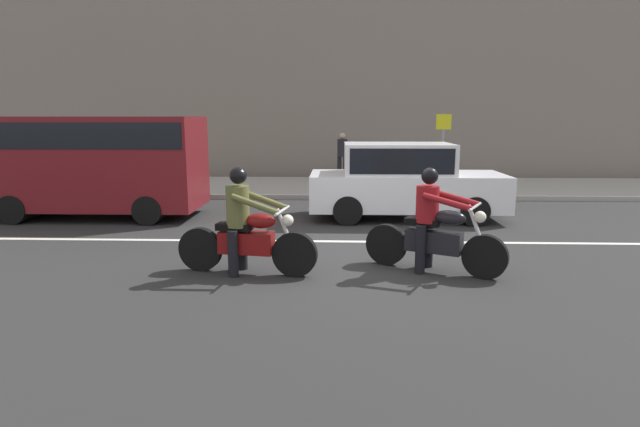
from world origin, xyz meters
TOP-DOWN VIEW (x-y plane):
  - ground_plane at (0.00, 0.00)m, footprint 80.00×80.00m
  - sidewalk_slab at (0.00, 8.00)m, footprint 40.00×4.40m
  - building_facade at (0.00, 11.40)m, footprint 40.00×1.40m
  - lane_marking_stripe at (-0.91, 0.90)m, footprint 18.00×0.14m
  - motorcycle_with_rider_crimson at (1.04, -0.93)m, footprint 1.99×1.12m
  - motorcycle_with_rider_olive at (-1.75, -1.13)m, footprint 2.13×0.74m
  - parked_sedan_white at (1.10, 3.22)m, footprint 4.37×1.82m
  - parked_van_maroon at (-5.98, 3.14)m, footprint 4.80×1.96m
  - street_sign_post at (2.72, 7.00)m, footprint 0.44×0.08m
  - pedestrian_bystander at (-0.24, 8.90)m, footprint 0.34×0.34m

SIDE VIEW (x-z plane):
  - ground_plane at x=0.00m, z-range 0.00..0.00m
  - lane_marking_stripe at x=-0.91m, z-range 0.00..0.01m
  - sidewalk_slab at x=0.00m, z-range 0.00..0.14m
  - motorcycle_with_rider_crimson at x=1.04m, z-range -0.14..1.43m
  - motorcycle_with_rider_olive at x=-1.75m, z-range -0.15..1.44m
  - parked_sedan_white at x=1.10m, z-range 0.02..1.74m
  - pedestrian_bystander at x=-0.24m, z-range 0.28..1.92m
  - parked_van_maroon at x=-5.98m, z-range 0.19..2.50m
  - street_sign_post at x=2.72m, z-range 0.39..2.66m
  - building_facade at x=0.00m, z-range 0.00..10.13m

